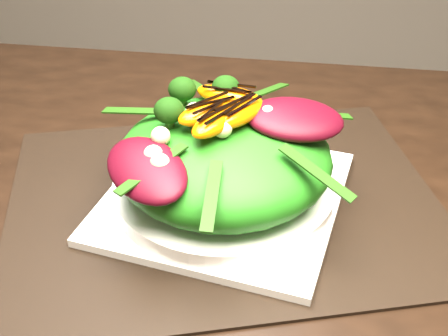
# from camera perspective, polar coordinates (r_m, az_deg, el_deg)

# --- Properties ---
(dining_table) EXTENTS (1.60, 0.90, 0.75)m
(dining_table) POSITION_cam_1_polar(r_m,az_deg,el_deg) (0.58, 2.88, -10.52)
(dining_table) COLOR black
(dining_table) RESTS_ON floor
(placemat) EXTENTS (0.53, 0.46, 0.00)m
(placemat) POSITION_cam_1_polar(r_m,az_deg,el_deg) (0.63, 0.00, -3.19)
(placemat) COLOR black
(placemat) RESTS_ON dining_table
(plate_base) EXTENTS (0.27, 0.27, 0.01)m
(plate_base) POSITION_cam_1_polar(r_m,az_deg,el_deg) (0.63, 0.00, -2.73)
(plate_base) COLOR white
(plate_base) RESTS_ON placemat
(salad_bowl) EXTENTS (0.23, 0.23, 0.02)m
(salad_bowl) POSITION_cam_1_polar(r_m,az_deg,el_deg) (0.62, 0.00, -1.78)
(salad_bowl) COLOR white
(salad_bowl) RESTS_ON plate_base
(lettuce_mound) EXTENTS (0.29, 0.29, 0.08)m
(lettuce_mound) POSITION_cam_1_polar(r_m,az_deg,el_deg) (0.60, 0.00, 1.02)
(lettuce_mound) COLOR #267515
(lettuce_mound) RESTS_ON salad_bowl
(radicchio_leaf) EXTENTS (0.11, 0.08, 0.02)m
(radicchio_leaf) POSITION_cam_1_polar(r_m,az_deg,el_deg) (0.58, 6.80, 4.65)
(radicchio_leaf) COLOR #3D0610
(radicchio_leaf) RESTS_ON lettuce_mound
(orange_segment) EXTENTS (0.08, 0.05, 0.02)m
(orange_segment) POSITION_cam_1_polar(r_m,az_deg,el_deg) (0.58, -0.48, 5.43)
(orange_segment) COLOR #F76604
(orange_segment) RESTS_ON lettuce_mound
(broccoli_floret) EXTENTS (0.05, 0.05, 0.04)m
(broccoli_floret) POSITION_cam_1_polar(r_m,az_deg,el_deg) (0.60, -5.54, 6.63)
(broccoli_floret) COLOR black
(broccoli_floret) RESTS_ON lettuce_mound
(macadamia_nut) EXTENTS (0.02, 0.02, 0.02)m
(macadamia_nut) POSITION_cam_1_polar(r_m,az_deg,el_deg) (0.54, 3.60, 2.85)
(macadamia_nut) COLOR #EFEAA8
(macadamia_nut) RESTS_ON lettuce_mound
(balsamic_drizzle) EXTENTS (0.04, 0.02, 0.00)m
(balsamic_drizzle) POSITION_cam_1_polar(r_m,az_deg,el_deg) (0.57, -0.48, 6.29)
(balsamic_drizzle) COLOR black
(balsamic_drizzle) RESTS_ON orange_segment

